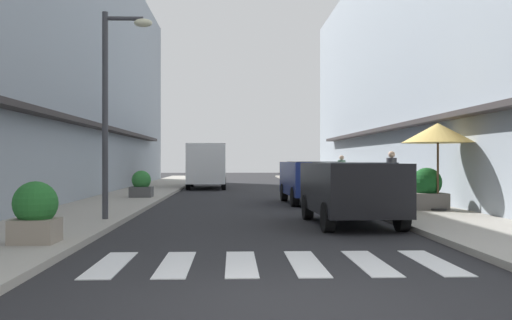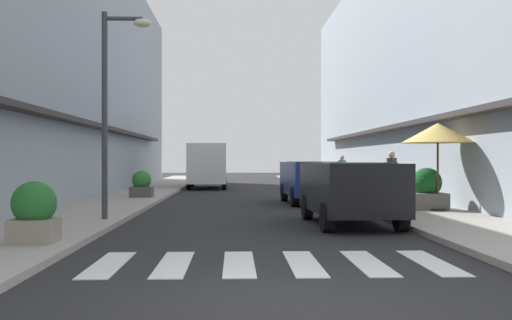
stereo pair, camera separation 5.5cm
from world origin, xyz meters
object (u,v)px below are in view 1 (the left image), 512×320
street_lamp (114,91)px  planter_far (141,185)px  parked_car_near (351,186)px  pedestrian_walking_near (392,175)px  cafe_umbrella (438,134)px  pedestrian_walking_far (342,173)px  planter_midblock (427,190)px  planter_corner (35,213)px  delivery_van (207,162)px  parked_car_mid (312,177)px

street_lamp → planter_far: (-0.62, 8.27, -2.59)m
parked_car_near → pedestrian_walking_near: bearing=66.0°
cafe_umbrella → pedestrian_walking_far: 9.76m
planter_midblock → cafe_umbrella: bearing=-67.1°
pedestrian_walking_far → planter_far: bearing=50.0°
pedestrian_walking_far → street_lamp: bearing=84.5°
parked_car_near → planter_midblock: size_ratio=3.42×
street_lamp → cafe_umbrella: 8.83m
planter_corner → planter_far: 12.30m
delivery_van → cafe_umbrella: (7.11, -15.46, 0.86)m
cafe_umbrella → planter_far: cafe_umbrella is taller
street_lamp → delivery_van: bearing=85.3°
parked_car_mid → planter_corner: (-6.10, -10.29, -0.29)m
delivery_van → parked_car_mid: bearing=-69.7°
planter_midblock → planter_far: (-8.99, 5.83, -0.08)m
pedestrian_walking_near → planter_corner: bearing=-23.3°
cafe_umbrella → planter_far: bearing=145.8°
planter_midblock → pedestrian_walking_far: (-0.74, 9.22, 0.31)m
street_lamp → planter_corner: 4.78m
street_lamp → planter_midblock: bearing=16.3°
cafe_umbrella → parked_car_mid: bearing=125.0°
parked_car_mid → pedestrian_walking_far: (2.05, 5.40, 0.04)m
delivery_van → street_lamp: street_lamp is taller
planter_corner → pedestrian_walking_near: bearing=46.6°
planter_midblock → delivery_van: bearing=114.8°
cafe_umbrella → pedestrian_walking_far: cafe_umbrella is taller
parked_car_near → planter_corner: parked_car_near is taller
street_lamp → planter_far: 8.69m
parked_car_mid → planter_midblock: bearing=-53.8°
parked_car_near → cafe_umbrella: bearing=40.9°
planter_corner → pedestrian_walking_near: pedestrian_walking_near is taller
planter_corner → planter_midblock: bearing=36.1°
delivery_van → planter_corner: 21.62m
delivery_van → planter_corner: delivery_van is taller
parked_car_near → planter_corner: bearing=-150.2°
delivery_van → pedestrian_walking_near: 14.12m
parked_car_near → planter_midblock: 4.09m
parked_car_near → street_lamp: (-5.59, 0.53, 2.24)m
pedestrian_walking_near → pedestrian_walking_far: (-0.43, 6.63, -0.05)m
cafe_umbrella → planter_midblock: size_ratio=2.05×
delivery_van → planter_corner: (-1.95, -21.52, -0.77)m
cafe_umbrella → delivery_van: bearing=114.7°
delivery_van → pedestrian_walking_far: bearing=-43.2°
parked_car_near → pedestrian_walking_near: pedestrian_walking_near is taller
parked_car_near → planter_far: size_ratio=4.05×
planter_midblock → pedestrian_walking_far: 9.25m
street_lamp → planter_midblock: 9.08m
street_lamp → planter_corner: (-0.51, -4.02, -2.53)m
parked_car_mid → street_lamp: (-5.59, -6.26, 2.24)m
planter_far → pedestrian_walking_near: pedestrian_walking_near is taller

